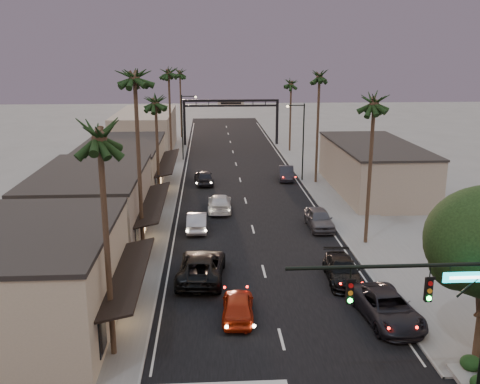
{
  "coord_description": "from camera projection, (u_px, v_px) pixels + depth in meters",
  "views": [
    {
      "loc": [
        -3.73,
        -15.15,
        14.83
      ],
      "look_at": [
        -0.92,
        31.07,
        2.5
      ],
      "focal_mm": 40.0,
      "sensor_mm": 36.0,
      "label": 1
    }
  ],
  "objects": [
    {
      "name": "arch",
      "position": [
        231.0,
        111.0,
        84.74
      ],
      "size": [
        15.2,
        0.4,
        7.27
      ],
      "color": "black",
      "rests_on": "ground"
    },
    {
      "name": "oncoming_silver",
      "position": [
        197.0,
        221.0,
        45.32
      ],
      "size": [
        1.66,
        4.69,
        1.54
      ],
      "primitive_type": "imported",
      "rotation": [
        0.0,
        0.0,
        3.14
      ],
      "color": "#A5A5AA",
      "rests_on": "ground"
    },
    {
      "name": "palm_ld",
      "position": [
        169.0,
        70.0,
        68.0
      ],
      "size": [
        3.2,
        3.2,
        14.2
      ],
      "color": "#38281C",
      "rests_on": "ground"
    },
    {
      "name": "palm_ra",
      "position": [
        375.0,
        97.0,
        39.36
      ],
      "size": [
        3.2,
        3.2,
        13.2
      ],
      "color": "#38281C",
      "rests_on": "ground"
    },
    {
      "name": "curbside_grey",
      "position": [
        319.0,
        219.0,
        45.76
      ],
      "size": [
        2.09,
        4.99,
        1.69
      ],
      "primitive_type": "imported",
      "rotation": [
        0.0,
        0.0,
        0.02
      ],
      "color": "#49484D",
      "rests_on": "ground"
    },
    {
      "name": "sidewalk_left",
      "position": [
        163.0,
        169.0,
        68.23
      ],
      "size": [
        5.0,
        92.0,
        0.12
      ],
      "primitive_type": "cube",
      "color": "slate",
      "rests_on": "ground"
    },
    {
      "name": "oncoming_white",
      "position": [
        220.0,
        203.0,
        50.74
      ],
      "size": [
        2.34,
        5.44,
        1.56
      ],
      "primitive_type": "imported",
      "rotation": [
        0.0,
        0.0,
        3.11
      ],
      "color": "silver",
      "rests_on": "ground"
    },
    {
      "name": "palm_lc",
      "position": [
        155.0,
        98.0,
        50.18
      ],
      "size": [
        3.2,
        3.2,
        12.2
      ],
      "color": "#38281C",
      "rests_on": "ground"
    },
    {
      "name": "storefront_mid",
      "position": [
        92.0,
        208.0,
        42.26
      ],
      "size": [
        8.0,
        14.0,
        5.5
      ],
      "primitive_type": "cube",
      "color": "gray",
      "rests_on": "ground"
    },
    {
      "name": "sidewalk_right",
      "position": [
        310.0,
        168.0,
        69.35
      ],
      "size": [
        5.0,
        92.0,
        0.12
      ],
      "primitive_type": "cube",
      "color": "slate",
      "rests_on": "ground"
    },
    {
      "name": "streetlight_left",
      "position": [
        184.0,
        122.0,
        72.82
      ],
      "size": [
        2.13,
        0.3,
        9.0
      ],
      "color": "black",
      "rests_on": "ground"
    },
    {
      "name": "ground",
      "position": [
        244.0,
        193.0,
        57.23
      ],
      "size": [
        200.0,
        200.0,
        0.0
      ],
      "primitive_type": "plane",
      "color": "slate",
      "rests_on": "ground"
    },
    {
      "name": "curbside_black",
      "position": [
        342.0,
        270.0,
        35.25
      ],
      "size": [
        2.39,
        5.27,
        1.5
      ],
      "primitive_type": "imported",
      "rotation": [
        0.0,
        0.0,
        -0.06
      ],
      "color": "black",
      "rests_on": "ground"
    },
    {
      "name": "curbside_far",
      "position": [
        286.0,
        173.0,
        62.91
      ],
      "size": [
        2.15,
        4.91,
        1.57
      ],
      "primitive_type": "imported",
      "rotation": [
        0.0,
        0.0,
        -0.11
      ],
      "color": "black",
      "rests_on": "ground"
    },
    {
      "name": "oncoming_pickup",
      "position": [
        201.0,
        267.0,
        35.53
      ],
      "size": [
        3.49,
        6.62,
        1.78
      ],
      "primitive_type": "imported",
      "rotation": [
        0.0,
        0.0,
        3.06
      ],
      "color": "black",
      "rests_on": "ground"
    },
    {
      "name": "curbside_near",
      "position": [
        387.0,
        308.0,
        30.0
      ],
      "size": [
        3.22,
        6.07,
        1.63
      ],
      "primitive_type": "imported",
      "rotation": [
        0.0,
        0.0,
        0.09
      ],
      "color": "black",
      "rests_on": "ground"
    },
    {
      "name": "palm_rb",
      "position": [
        320.0,
        73.0,
        58.4
      ],
      "size": [
        3.2,
        3.2,
        14.2
      ],
      "color": "#38281C",
      "rests_on": "ground"
    },
    {
      "name": "storefront_far",
      "position": [
        123.0,
        168.0,
        57.76
      ],
      "size": [
        8.0,
        16.0,
        5.0
      ],
      "primitive_type": "cube",
      "color": "tan",
      "rests_on": "ground"
    },
    {
      "name": "oncoming_dgrey",
      "position": [
        204.0,
        177.0,
        60.82
      ],
      "size": [
        2.44,
        4.98,
        1.64
      ],
      "primitive_type": "imported",
      "rotation": [
        0.0,
        0.0,
        3.25
      ],
      "color": "black",
      "rests_on": "ground"
    },
    {
      "name": "palm_far",
      "position": [
        180.0,
        71.0,
        90.46
      ],
      "size": [
        3.2,
        3.2,
        13.2
      ],
      "color": "#38281C",
      "rests_on": "ground"
    },
    {
      "name": "storefront_dist",
      "position": [
        146.0,
        132.0,
        79.81
      ],
      "size": [
        8.0,
        20.0,
        6.0
      ],
      "primitive_type": "cube",
      "color": "gray",
      "rests_on": "ground"
    },
    {
      "name": "palm_lb",
      "position": [
        134.0,
        72.0,
        35.92
      ],
      "size": [
        3.2,
        3.2,
        15.2
      ],
      "color": "#38281C",
      "rests_on": "ground"
    },
    {
      "name": "road",
      "position": [
        241.0,
        182.0,
        62.05
      ],
      "size": [
        14.0,
        120.0,
        0.02
      ],
      "primitive_type": "cube",
      "color": "black",
      "rests_on": "ground"
    },
    {
      "name": "traffic_signal",
      "position": [
        444.0,
        300.0,
        21.53
      ],
      "size": [
        8.51,
        0.22,
        7.8
      ],
      "color": "black",
      "rests_on": "ground"
    },
    {
      "name": "oncoming_red",
      "position": [
        238.0,
        306.0,
        30.39
      ],
      "size": [
        2.05,
        4.52,
        1.51
      ],
      "primitive_type": "imported",
      "rotation": [
        0.0,
        0.0,
        3.08
      ],
      "color": "#9F220B",
      "rests_on": "ground"
    },
    {
      "name": "building_right",
      "position": [
        373.0,
        169.0,
        57.41
      ],
      "size": [
        8.0,
        18.0,
        5.0
      ],
      "primitive_type": "cube",
      "color": "gray",
      "rests_on": "ground"
    },
    {
      "name": "palm_rc",
      "position": [
        291.0,
        81.0,
        78.19
      ],
      "size": [
        3.2,
        3.2,
        12.2
      ],
      "color": "#38281C",
      "rests_on": "ground"
    },
    {
      "name": "streetlight_right",
      "position": [
        301.0,
        136.0,
        61.09
      ],
      "size": [
        2.13,
        0.3,
        9.0
      ],
      "color": "black",
      "rests_on": "ground"
    },
    {
      "name": "storefront_near",
      "position": [
        38.0,
        282.0,
        28.75
      ],
      "size": [
        8.0,
        12.0,
        5.5
      ],
      "primitive_type": "cube",
      "color": "tan",
      "rests_on": "ground"
    },
    {
      "name": "palm_la",
      "position": [
        99.0,
        128.0,
        23.88
      ],
      "size": [
        3.2,
        3.2,
        13.2
      ],
      "color": "#38281C",
      "rests_on": "ground"
    }
  ]
}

